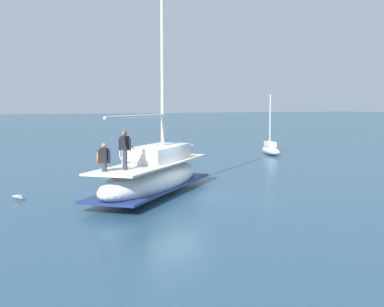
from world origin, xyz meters
name	(u,v)px	position (x,y,z in m)	size (l,w,h in m)	color
ground_plane	(177,196)	(0.00, 0.00, 0.00)	(400.00, 400.00, 0.00)	#284C66
main_sailboat	(154,175)	(-0.90, -0.77, 0.90)	(8.37, 8.60, 12.45)	silver
moored_catamaran	(271,149)	(-14.10, 15.38, 0.44)	(4.13, 2.29, 4.88)	white
seagull	(18,196)	(-2.27, -6.49, 0.17)	(0.93, 0.47, 0.16)	silver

